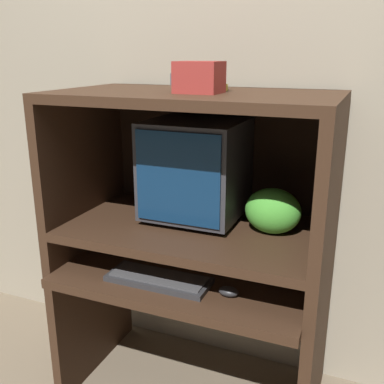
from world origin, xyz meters
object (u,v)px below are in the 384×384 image
Objects in this scene: mouse at (229,292)px; snack_bag at (273,211)px; book_stack at (200,77)px; storage_box at (199,77)px; keyboard at (159,279)px; crt_monitor at (196,169)px.

snack_bag is at bearing 67.97° from mouse.
storage_box is at bearing -69.92° from book_stack.
storage_box reaches higher than mouse.
storage_box is (-0.26, -0.09, 0.48)m from snack_bag.
book_stack is (-0.20, 0.22, 0.72)m from mouse.
keyboard is 0.76m from book_stack.
crt_monitor is at bearing 116.20° from storage_box.
book_stack is 1.12× the size of storage_box.
crt_monitor is 1.03× the size of keyboard.
book_stack is at bearing -56.33° from crt_monitor.
book_stack is at bearing -177.20° from snack_bag.
keyboard is at bearing -97.73° from crt_monitor.
snack_bag is 0.56m from storage_box.
keyboard is at bearing -108.74° from book_stack.
keyboard is 0.75m from storage_box.
mouse is 0.78m from book_stack.
book_stack is 0.08m from storage_box.
storage_box is (0.10, 0.14, 0.73)m from keyboard.
crt_monitor is at bearing 172.78° from snack_bag.
keyboard is at bearing -125.68° from storage_box.
snack_bag is (0.33, -0.04, -0.12)m from crt_monitor.
keyboard is 0.50m from snack_bag.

